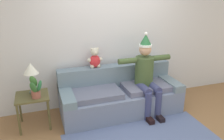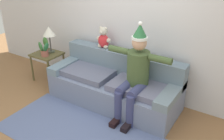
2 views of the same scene
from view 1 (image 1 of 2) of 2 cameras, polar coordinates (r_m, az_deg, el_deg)
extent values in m
cube|color=silver|center=(4.42, -0.22, 8.59)|extent=(7.00, 0.10, 2.70)
cube|color=slate|center=(4.29, 2.20, -7.92)|extent=(2.21, 0.86, 0.42)
cube|color=slate|center=(4.39, 0.83, -1.32)|extent=(2.21, 0.24, 0.41)
cube|color=slate|center=(3.96, -11.44, -6.35)|extent=(0.22, 0.86, 0.13)
cube|color=slate|center=(4.60, 13.95, -2.81)|extent=(0.22, 0.86, 0.13)
cube|color=slate|center=(4.00, -4.21, -5.94)|extent=(0.88, 0.60, 0.10)
cube|color=slate|center=(4.32, 8.67, -4.07)|extent=(0.88, 0.60, 0.10)
cylinder|color=#41552F|center=(4.22, 8.14, -0.14)|extent=(0.34, 0.34, 0.52)
sphere|color=tan|center=(4.10, 8.40, 5.13)|extent=(0.22, 0.22, 0.22)
cylinder|color=white|center=(4.08, 8.45, 6.18)|extent=(0.23, 0.23, 0.04)
cone|color=#28673B|center=(4.06, 8.53, 7.69)|extent=(0.21, 0.21, 0.20)
sphere|color=white|center=(4.04, 8.60, 9.08)|extent=(0.06, 0.06, 0.06)
cylinder|color=#393E6C|center=(4.10, 7.95, -4.60)|extent=(0.14, 0.40, 0.14)
cylinder|color=#393E6C|center=(4.06, 9.04, -9.05)|extent=(0.13, 0.13, 0.52)
cube|color=black|center=(4.11, 9.40, -12.26)|extent=(0.10, 0.24, 0.08)
cylinder|color=#393E6C|center=(4.19, 10.41, -4.21)|extent=(0.14, 0.40, 0.14)
cylinder|color=#393E6C|center=(4.15, 11.52, -8.56)|extent=(0.13, 0.13, 0.52)
cube|color=black|center=(4.20, 11.87, -11.70)|extent=(0.10, 0.24, 0.08)
cylinder|color=#41552F|center=(4.01, 3.93, 2.30)|extent=(0.34, 0.10, 0.10)
cylinder|color=#41552F|center=(4.31, 12.33, 3.10)|extent=(0.34, 0.10, 0.10)
ellipsoid|color=red|center=(4.17, -4.35, 2.24)|extent=(0.20, 0.16, 0.24)
sphere|color=beige|center=(4.12, -4.41, 4.63)|extent=(0.15, 0.15, 0.15)
sphere|color=beige|center=(4.07, -4.19, 4.29)|extent=(0.07, 0.07, 0.07)
sphere|color=beige|center=(4.10, -5.14, 5.27)|extent=(0.05, 0.05, 0.05)
sphere|color=beige|center=(4.12, -3.72, 5.40)|extent=(0.05, 0.05, 0.05)
sphere|color=beige|center=(4.14, -5.76, 2.49)|extent=(0.08, 0.08, 0.08)
sphere|color=beige|center=(4.16, -5.01, 0.92)|extent=(0.08, 0.08, 0.08)
sphere|color=beige|center=(4.19, -2.96, 2.77)|extent=(0.08, 0.08, 0.08)
sphere|color=beige|center=(4.18, -3.42, 1.09)|extent=(0.08, 0.08, 0.08)
cube|color=brown|center=(3.93, -19.55, -6.25)|extent=(0.52, 0.49, 0.03)
cylinder|color=brown|center=(3.88, -22.51, -11.70)|extent=(0.04, 0.04, 0.54)
cylinder|color=brown|center=(3.86, -15.60, -11.02)|extent=(0.04, 0.04, 0.54)
cylinder|color=brown|center=(4.26, -22.25, -8.83)|extent=(0.04, 0.04, 0.54)
cylinder|color=brown|center=(4.24, -16.00, -8.20)|extent=(0.04, 0.04, 0.54)
cylinder|color=#444C3C|center=(4.00, -19.21, -5.24)|extent=(0.14, 0.14, 0.03)
cylinder|color=#484444|center=(3.94, -19.48, -2.99)|extent=(0.02, 0.02, 0.31)
cone|color=silver|center=(3.86, -19.89, 0.38)|extent=(0.24, 0.24, 0.18)
cylinder|color=#945245|center=(3.80, -18.64, -5.79)|extent=(0.14, 0.14, 0.12)
ellipsoid|color=#25663A|center=(3.73, -17.87, -3.86)|extent=(0.12, 0.14, 0.21)
ellipsoid|color=#346328|center=(3.78, -19.25, -2.68)|extent=(0.17, 0.12, 0.21)
ellipsoid|color=#2D612C|center=(3.69, -19.25, -4.18)|extent=(0.17, 0.10, 0.21)
camera|label=2|loc=(3.35, 66.40, 12.29)|focal=40.13mm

